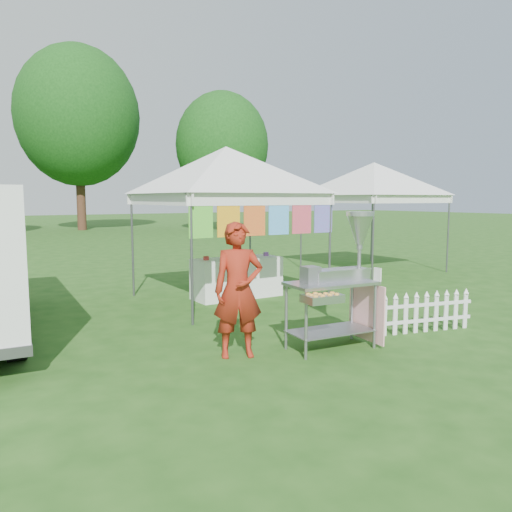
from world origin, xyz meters
TOP-DOWN VIEW (x-y plane):
  - ground at (0.00, 0.00)m, footprint 120.00×120.00m
  - canopy_main at (0.00, 3.49)m, footprint 4.24×4.24m
  - canopy_right at (5.50, 5.00)m, footprint 4.24×4.24m
  - tree_mid at (3.00, 28.00)m, footprint 7.60×7.60m
  - tree_right at (10.00, 22.00)m, footprint 5.60×5.60m
  - donut_cart at (-0.21, -0.09)m, footprint 1.38×0.86m
  - vendor at (-1.61, 0.32)m, footprint 0.73×0.61m
  - picket_fence at (1.37, -0.20)m, footprint 1.58×0.42m
  - display_table at (0.31, 3.63)m, footprint 1.80×0.70m

SIDE VIEW (x-z plane):
  - ground at x=0.00m, z-range 0.00..0.00m
  - picket_fence at x=1.37m, z-range 0.01..0.57m
  - display_table at x=0.31m, z-range 0.00..0.81m
  - vendor at x=-1.61m, z-range 0.00..1.72m
  - donut_cart at x=-0.21m, z-range 0.16..1.99m
  - canopy_main at x=0.00m, z-range 1.26..4.71m
  - canopy_right at x=5.50m, z-range 1.27..4.72m
  - tree_right at x=10.00m, z-range 0.97..9.39m
  - tree_mid at x=3.00m, z-range 1.38..12.90m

